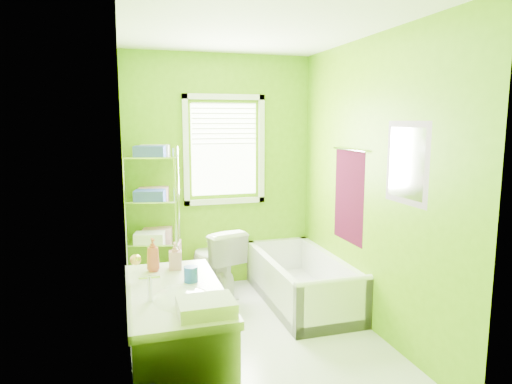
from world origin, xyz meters
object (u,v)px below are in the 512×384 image
object	(u,v)px
bathtub	(302,288)
wire_shelf_unit	(154,206)
vanity	(177,350)
toilet	(215,261)

from	to	relation	value
bathtub	wire_shelf_unit	world-z (taller)	wire_shelf_unit
vanity	wire_shelf_unit	world-z (taller)	wire_shelf_unit
wire_shelf_unit	toilet	bearing A→B (deg)	-11.44
vanity	bathtub	bearing A→B (deg)	45.66
wire_shelf_unit	bathtub	bearing A→B (deg)	-23.98
toilet	wire_shelf_unit	distance (m)	0.88
bathtub	wire_shelf_unit	size ratio (longest dim) A/B	0.97
bathtub	toilet	size ratio (longest dim) A/B	2.12
vanity	wire_shelf_unit	bearing A→B (deg)	89.23
vanity	wire_shelf_unit	distance (m)	2.19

